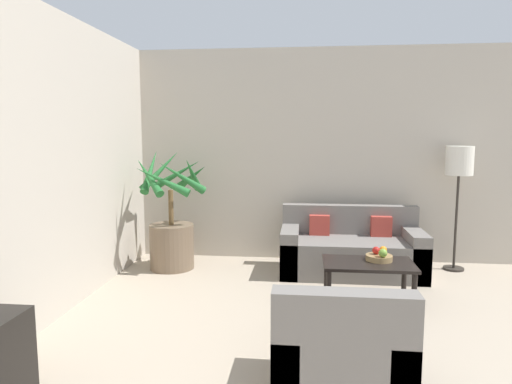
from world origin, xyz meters
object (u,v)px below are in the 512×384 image
at_px(ottoman, 339,318).
at_px(sofa_loveseat, 351,250).
at_px(fruit_bowl, 379,258).
at_px(armchair, 340,358).
at_px(apple_green, 383,253).
at_px(potted_palm, 172,228).
at_px(floor_lamp, 459,167).
at_px(apple_red, 376,250).
at_px(orange_fruit, 383,250).
at_px(coffee_table, 368,268).

bearing_deg(ottoman, sofa_loveseat, 81.74).
distance_m(fruit_bowl, armchair, 1.79).
height_order(apple_green, ottoman, apple_green).
bearing_deg(potted_palm, floor_lamp, 5.19).
relative_size(fruit_bowl, apple_red, 3.41).
bearing_deg(fruit_bowl, sofa_loveseat, 101.05).
distance_m(floor_lamp, orange_fruit, 1.69).
xyz_separation_m(apple_green, ottoman, (-0.46, -0.81, -0.33)).
bearing_deg(coffee_table, potted_palm, 157.01).
distance_m(potted_palm, armchair, 3.16).
distance_m(sofa_loveseat, fruit_bowl, 0.94).
relative_size(apple_red, ottoman, 0.14).
bearing_deg(floor_lamp, sofa_loveseat, -168.07).
bearing_deg(sofa_loveseat, floor_lamp, 11.93).
xyz_separation_m(orange_fruit, ottoman, (-0.48, -0.95, -0.32)).
xyz_separation_m(fruit_bowl, apple_green, (0.02, -0.08, 0.07)).
height_order(apple_red, ottoman, apple_red).
bearing_deg(floor_lamp, orange_fruit, -132.79).
height_order(potted_palm, armchair, potted_palm).
bearing_deg(coffee_table, fruit_bowl, 33.45).
bearing_deg(ottoman, orange_fruit, 62.88).
height_order(potted_palm, fruit_bowl, potted_palm).
xyz_separation_m(apple_red, armchair, (-0.47, -1.73, -0.24)).
height_order(coffee_table, apple_red, apple_red).
relative_size(potted_palm, ottoman, 2.69).
relative_size(apple_red, apple_green, 0.91).
xyz_separation_m(potted_palm, apple_green, (2.34, -0.94, 0.01)).
bearing_deg(armchair, floor_lamp, 61.37).
bearing_deg(apple_red, potted_palm, 159.94).
distance_m(floor_lamp, apple_green, 1.79).
bearing_deg(fruit_bowl, apple_red, 131.81).
bearing_deg(apple_red, sofa_loveseat, 99.81).
relative_size(potted_palm, fruit_bowl, 5.74).
height_order(potted_palm, floor_lamp, floor_lamp).
height_order(coffee_table, ottoman, coffee_table).
height_order(floor_lamp, coffee_table, floor_lamp).
bearing_deg(coffee_table, floor_lamp, 46.43).
height_order(sofa_loveseat, armchair, armchair).
relative_size(apple_green, ottoman, 0.15).
distance_m(sofa_loveseat, coffee_table, 0.99).
xyz_separation_m(fruit_bowl, ottoman, (-0.44, -0.88, -0.26)).
bearing_deg(fruit_bowl, apple_green, -73.83).
relative_size(fruit_bowl, armchair, 0.32).
xyz_separation_m(sofa_loveseat, coffee_table, (0.07, -0.98, 0.08)).
bearing_deg(orange_fruit, ottoman, -117.12).
height_order(apple_red, orange_fruit, apple_red).
bearing_deg(orange_fruit, apple_green, -100.06).
height_order(coffee_table, fruit_bowl, fruit_bowl).
bearing_deg(fruit_bowl, coffee_table, -146.55).
bearing_deg(ottoman, coffee_table, 67.96).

